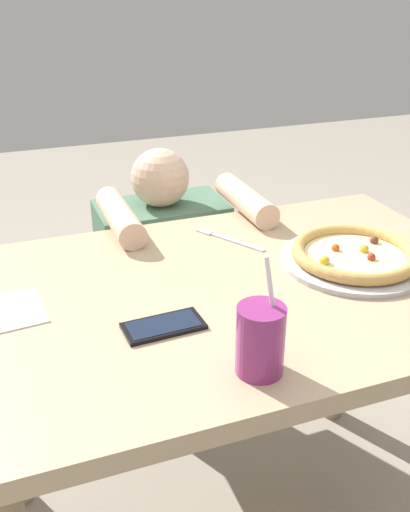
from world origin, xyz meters
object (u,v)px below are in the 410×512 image
object	(u,v)px
cell_phone	(163,326)
pizza_near	(355,256)
drink_cup_colored	(260,340)
diner_seated	(165,297)
fork	(227,238)

from	to	relation	value
cell_phone	pizza_near	bearing A→B (deg)	12.07
drink_cup_colored	diner_seated	world-z (taller)	drink_cup_colored
drink_cup_colored	diner_seated	bearing A→B (deg)	83.83
pizza_near	diner_seated	world-z (taller)	diner_seated
drink_cup_colored	fork	xyz separation A→B (m)	(0.15, 0.51, -0.06)
fork	pizza_near	bearing A→B (deg)	-45.74
fork	diner_seated	xyz separation A→B (m)	(-0.06, 0.38, -0.36)
pizza_near	cell_phone	bearing A→B (deg)	-167.93
drink_cup_colored	fork	size ratio (longest dim) A/B	1.16
pizza_near	drink_cup_colored	size ratio (longest dim) A/B	1.55
cell_phone	diner_seated	size ratio (longest dim) A/B	0.17
drink_cup_colored	fork	bearing A→B (deg)	73.35
drink_cup_colored	cell_phone	size ratio (longest dim) A/B	1.39
pizza_near	cell_phone	size ratio (longest dim) A/B	2.16
pizza_near	drink_cup_colored	xyz separation A→B (m)	(-0.37, -0.28, 0.04)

